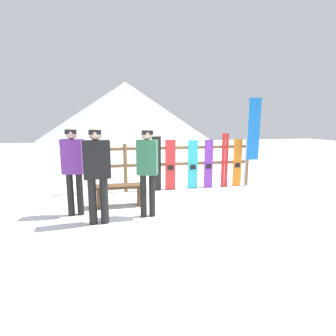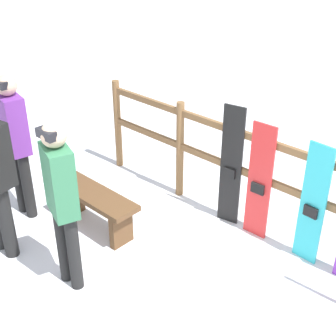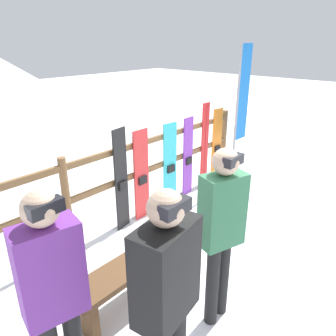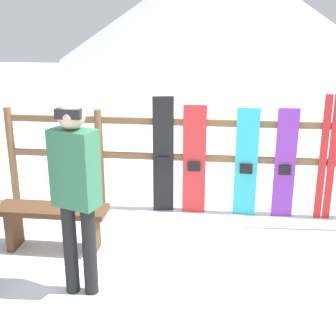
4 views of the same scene
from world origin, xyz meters
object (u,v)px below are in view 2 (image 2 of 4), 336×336
at_px(person_purple, 15,136).
at_px(snowboard_cyan, 313,205).
at_px(snowboard_red, 259,183).
at_px(bench, 95,203).
at_px(person_plaid_green, 61,195).
at_px(snowboard_black_stripe, 231,167).

relative_size(person_purple, snowboard_cyan, 1.29).
bearing_deg(snowboard_cyan, snowboard_red, 180.00).
bearing_deg(bench, person_plaid_green, -54.72).
bearing_deg(person_purple, snowboard_cyan, 27.93).
relative_size(bench, person_plaid_green, 0.67).
xyz_separation_m(person_plaid_green, person_purple, (-1.42, 0.38, 0.00)).
relative_size(bench, snowboard_cyan, 0.86).
bearing_deg(person_plaid_green, person_purple, 165.08).
xyz_separation_m(snowboard_red, snowboard_cyan, (0.64, -0.00, -0.01)).
xyz_separation_m(person_purple, snowboard_red, (2.31, 1.56, -0.36)).
distance_m(bench, snowboard_black_stripe, 1.62).
height_order(person_purple, snowboard_cyan, person_purple).
bearing_deg(bench, snowboard_cyan, 29.71).
bearing_deg(person_plaid_green, snowboard_black_stripe, 75.60).
relative_size(person_plaid_green, snowboard_black_stripe, 1.18).
bearing_deg(snowboard_black_stripe, person_plaid_green, -104.40).
xyz_separation_m(bench, person_purple, (-0.88, -0.38, 0.70)).
distance_m(person_plaid_green, snowboard_black_stripe, 2.03).
relative_size(person_plaid_green, snowboard_cyan, 1.29).
bearing_deg(snowboard_black_stripe, snowboard_cyan, -0.01).
xyz_separation_m(person_plaid_green, snowboard_red, (0.89, 1.94, -0.35)).
xyz_separation_m(person_plaid_green, snowboard_cyan, (1.53, 1.94, -0.37)).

